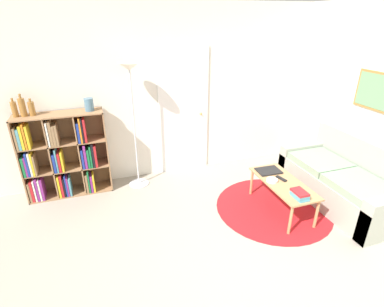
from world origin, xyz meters
name	(u,v)px	position (x,y,z in m)	size (l,w,h in m)	color
ground_plane	(252,297)	(0.00, 0.00, 0.00)	(14.00, 14.00, 0.00)	gray
wall_back	(172,95)	(0.01, 2.71, 1.29)	(7.75, 0.11, 2.60)	silver
wall_right	(367,103)	(2.40, 1.34, 1.30)	(0.08, 5.69, 2.60)	silver
rug	(273,207)	(0.98, 1.19, 0.00)	(1.55, 1.55, 0.01)	#B2191E
bookshelf	(62,157)	(-1.69, 2.50, 0.58)	(1.15, 0.34, 1.22)	#936B47
floor_lamp	(131,91)	(-0.65, 2.41, 1.46)	(0.30, 0.30, 1.84)	#B7B7BC
couch	(344,182)	(2.01, 1.05, 0.29)	(0.84, 1.75, 0.87)	gray
coffee_table	(283,185)	(1.05, 1.12, 0.38)	(0.45, 1.02, 0.42)	#AD7F51
laptop	(269,171)	(1.02, 1.44, 0.43)	(0.33, 0.25, 0.02)	black
bowl	(272,180)	(0.92, 1.19, 0.44)	(0.14, 0.14, 0.04)	silver
book_stack_on_table	(300,194)	(1.01, 0.75, 0.47)	(0.15, 0.21, 0.09)	teal
remote	(281,179)	(1.06, 1.20, 0.43)	(0.08, 0.17, 0.02)	black
bottle_left	(14,109)	(-2.13, 2.52, 1.32)	(0.07, 0.07, 0.24)	olive
bottle_middle	(22,107)	(-2.03, 2.51, 1.34)	(0.08, 0.08, 0.29)	olive
bottle_right	(32,108)	(-1.93, 2.52, 1.31)	(0.08, 0.08, 0.22)	olive
vase_on_shelf	(89,105)	(-1.22, 2.50, 1.30)	(0.12, 0.12, 0.17)	slate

